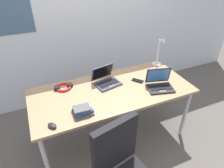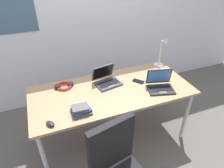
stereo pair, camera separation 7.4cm
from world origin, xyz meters
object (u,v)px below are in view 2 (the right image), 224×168
desk_lamp (162,53)px  book_stack (81,110)px  computer_mouse (50,124)px  cell_phone (138,81)px  headphones (64,86)px  laptop_center (160,85)px  laptop_back_left (107,80)px

desk_lamp → book_stack: (-1.21, -0.52, -0.16)m
computer_mouse → cell_phone: (1.07, 0.36, -0.01)m
computer_mouse → headphones: headphones is taller
laptop_center → laptop_back_left: size_ratio=1.03×
desk_lamp → book_stack: bearing=-156.7°
laptop_center → cell_phone: (-0.16, 0.22, -0.04)m
laptop_back_left → cell_phone: size_ratio=2.37×
headphones → book_stack: bearing=-81.3°
desk_lamp → laptop_center: bearing=-122.5°
computer_mouse → book_stack: (0.30, 0.06, 0.02)m
desk_lamp → computer_mouse: desk_lamp is taller
computer_mouse → cell_phone: 1.12m
desk_lamp → headphones: 1.30m
laptop_back_left → book_stack: laptop_back_left is taller
book_stack → cell_phone: bearing=20.9°
computer_mouse → laptop_back_left: bearing=1.7°
computer_mouse → book_stack: bearing=-19.8°
desk_lamp → headphones: bearing=-178.9°
desk_lamp → laptop_back_left: size_ratio=1.24×
cell_phone → headphones: 0.87m
book_stack → headphones: bearing=98.7°
computer_mouse → headphones: 0.60m
laptop_center → computer_mouse: 1.24m
laptop_back_left → computer_mouse: 0.84m
desk_lamp → laptop_center: size_ratio=1.20×
laptop_center → headphones: bearing=157.3°
laptop_center → headphones: size_ratio=1.55×
computer_mouse → laptop_center: bearing=-25.0°
cell_phone → desk_lamp: bearing=-11.5°
computer_mouse → headphones: bearing=37.0°
desk_lamp → headphones: size_ratio=1.87×
laptop_center → headphones: (-1.01, 0.42, -0.03)m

